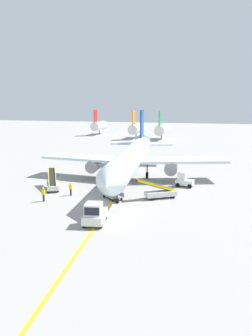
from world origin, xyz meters
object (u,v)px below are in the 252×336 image
safety_cone_wingtip_left (106,175)px  baggage_tug_near_wing (184,180)px  belt_loader_forward_hold (160,192)px  safety_cone_nose_left (133,172)px  safety_cone_nose_right (108,174)px  ground_crew_marshaller (71,188)px  pushback_tug (95,214)px  airliner (132,158)px  baggage_cart_loaded (113,195)px  ground_crew_wing_walker (43,194)px  belt_loader_aft_hold (52,184)px

safety_cone_wingtip_left → baggage_tug_near_wing: bearing=-14.2°
belt_loader_forward_hold → safety_cone_nose_left: (-6.67, 13.64, -0.56)m
safety_cone_nose_right → ground_crew_marshaller: bearing=-93.8°
pushback_tug → safety_cone_nose_right: (-5.51, 21.47, -0.77)m
airliner → ground_crew_marshaller: size_ratio=20.79×
baggage_tug_near_wing → baggage_cart_loaded: bearing=-133.3°
ground_crew_wing_walker → belt_loader_aft_hold: bearing=106.0°
ground_crew_marshaller → safety_cone_wingtip_left: size_ratio=3.86×
baggage_tug_near_wing → airliner: bearing=164.9°
belt_loader_forward_hold → baggage_cart_loaded: belt_loader_forward_hold is taller
ground_crew_marshaller → safety_cone_nose_left: (4.35, 15.29, -0.69)m
safety_cone_nose_right → safety_cone_wingtip_left: (0.04, -1.38, 0.00)m
belt_loader_forward_hold → ground_crew_marshaller: belt_loader_forward_hold is taller
safety_cone_nose_left → belt_loader_aft_hold: bearing=-121.0°
baggage_cart_loaded → safety_cone_nose_left: baggage_cart_loaded is taller
safety_cone_wingtip_left → baggage_cart_loaded: bearing=-68.0°
safety_cone_nose_right → airliner: bearing=-27.7°
ground_crew_wing_walker → safety_cone_nose_right: size_ratio=3.86×
baggage_tug_near_wing → ground_crew_wing_walker: bearing=-143.5°
safety_cone_nose_left → safety_cone_nose_right: same height
safety_cone_nose_left → safety_cone_nose_right: size_ratio=1.00×
belt_loader_forward_hold → belt_loader_aft_hold: size_ratio=0.98×
airliner → safety_cone_nose_right: bearing=152.3°
safety_cone_nose_right → ground_crew_wing_walker: bearing=-100.4°
belt_loader_forward_hold → safety_cone_nose_left: 15.20m
pushback_tug → ground_crew_wing_walker: pushback_tug is taller
belt_loader_forward_hold → belt_loader_aft_hold: (-14.59, 0.46, 0.00)m
airliner → pushback_tug: (1.02, -19.11, -2.42)m
airliner → safety_cone_nose_right: 5.99m
airliner → safety_cone_wingtip_left: bearing=167.6°
airliner → safety_cone_nose_right: airliner is taller
baggage_cart_loaded → ground_crew_wing_walker: 8.21m
airliner → baggage_cart_loaded: size_ratio=10.64×
pushback_tug → safety_cone_nose_left: bearing=94.8°
ground_crew_marshaller → ground_crew_wing_walker: same height
baggage_tug_near_wing → belt_loader_aft_hold: 17.98m
baggage_cart_loaded → ground_crew_marshaller: (-5.52, 0.07, 0.44)m
baggage_cart_loaded → safety_cone_nose_right: (-4.67, 12.81, -0.25)m
airliner → ground_crew_wing_walker: (-7.40, -13.57, -2.51)m
belt_loader_aft_hold → pushback_tug: bearing=-47.5°
safety_cone_nose_left → safety_cone_nose_right: bearing=-143.8°
belt_loader_aft_hold → safety_cone_wingtip_left: belt_loader_aft_hold is taller
baggage_cart_loaded → safety_cone_wingtip_left: size_ratio=7.55×
ground_crew_wing_walker → safety_cone_wingtip_left: ground_crew_wing_walker is taller
pushback_tug → belt_loader_aft_hold: (-9.94, 10.84, -0.22)m
airliner → baggage_tug_near_wing: 8.65m
airliner → safety_cone_nose_left: 5.94m
baggage_cart_loaded → ground_crew_wing_walker: ground_crew_wing_walker is taller
safety_cone_nose_right → belt_loader_aft_hold: bearing=-112.6°
baggage_tug_near_wing → safety_cone_wingtip_left: bearing=165.8°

